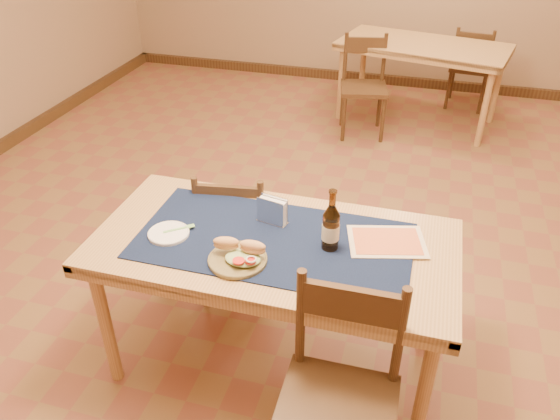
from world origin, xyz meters
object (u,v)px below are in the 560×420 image
(beer_bottle, at_px, (331,227))
(sandwich_plate, at_px, (239,256))
(chair_main_near, at_px, (339,399))
(chair_main_far, at_px, (236,231))
(napkin_holder, at_px, (272,211))
(back_table, at_px, (423,52))
(main_table, at_px, (274,256))

(beer_bottle, bearing_deg, sandwich_plate, -150.27)
(chair_main_near, height_order, sandwich_plate, chair_main_near)
(chair_main_far, relative_size, napkin_holder, 5.53)
(back_table, height_order, sandwich_plate, sandwich_plate)
(napkin_holder, bearing_deg, beer_bottle, -22.07)
(main_table, distance_m, back_table, 3.34)
(main_table, bearing_deg, back_table, 82.13)
(back_table, bearing_deg, chair_main_near, -90.75)
(chair_main_far, relative_size, sandwich_plate, 3.37)
(beer_bottle, distance_m, napkin_holder, 0.32)
(chair_main_far, bearing_deg, back_table, 74.24)
(chair_main_near, xyz_separation_m, sandwich_plate, (-0.50, 0.36, 0.30))
(beer_bottle, bearing_deg, napkin_holder, 157.93)
(chair_main_far, bearing_deg, sandwich_plate, -67.67)
(chair_main_near, bearing_deg, back_table, 89.25)
(main_table, bearing_deg, sandwich_plate, -117.69)
(main_table, xyz_separation_m, chair_main_far, (-0.35, 0.44, -0.23))
(main_table, relative_size, napkin_holder, 10.52)
(chair_main_near, bearing_deg, chair_main_far, 127.72)
(chair_main_near, bearing_deg, sandwich_plate, 144.63)
(main_table, xyz_separation_m, beer_bottle, (0.25, 0.01, 0.19))
(sandwich_plate, bearing_deg, beer_bottle, 29.73)
(napkin_holder, bearing_deg, chair_main_near, -56.01)
(main_table, relative_size, beer_bottle, 5.63)
(back_table, height_order, chair_main_near, chair_main_near)
(back_table, bearing_deg, main_table, -97.87)
(chair_main_near, height_order, beer_bottle, beer_bottle)
(main_table, relative_size, chair_main_near, 1.71)
(main_table, distance_m, chair_main_near, 0.70)
(back_table, relative_size, napkin_holder, 10.68)
(chair_main_far, bearing_deg, napkin_holder, -45.33)
(main_table, bearing_deg, chair_main_far, 128.53)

